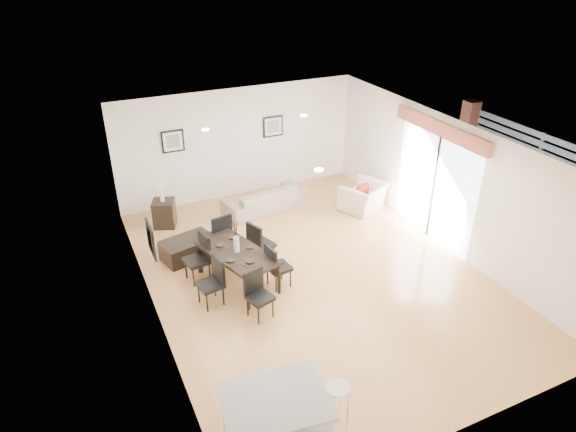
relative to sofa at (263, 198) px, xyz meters
name	(u,v)px	position (x,y,z in m)	size (l,w,h in m)	color
ground	(313,274)	(-0.17, -2.93, -0.28)	(8.00, 8.00, 0.00)	tan
wall_back	(239,143)	(-0.17, 1.07, 1.07)	(6.00, 0.04, 2.70)	white
wall_front	(471,355)	(-0.17, -6.93, 1.07)	(6.00, 0.04, 2.70)	white
wall_left	(149,250)	(-3.17, -2.93, 1.07)	(0.04, 8.00, 2.70)	white
wall_right	(446,183)	(2.83, -2.93, 1.07)	(0.04, 8.00, 2.70)	white
ceiling	(317,142)	(-0.17, -2.93, 2.42)	(6.00, 8.00, 0.02)	white
sofa	(263,198)	(0.00, 0.00, 0.00)	(1.94, 0.76, 0.57)	gray
armchair	(363,197)	(2.17, -0.99, 0.04)	(1.00, 0.88, 0.65)	beige
courtyard_plant_a	(570,216)	(5.71, -3.80, 0.07)	(0.64, 0.56, 0.72)	#2E4F22
courtyard_plant_b	(478,182)	(5.27, -1.47, 0.03)	(0.35, 0.35, 0.63)	#2E4F22
dining_table	(237,255)	(-1.58, -2.56, 0.33)	(1.26, 1.81, 0.68)	black
dining_chair_wnear	(214,279)	(-2.16, -2.96, 0.22)	(0.47, 0.47, 0.91)	black
dining_chair_wfar	(200,255)	(-2.16, -2.14, 0.24)	(0.49, 0.49, 0.94)	black
dining_chair_enear	(275,264)	(-1.00, -2.98, 0.21)	(0.44, 0.44, 0.88)	black
dining_chair_efar	(259,242)	(-1.00, -2.18, 0.24)	(0.54, 0.54, 0.94)	black
dining_chair_head	(257,291)	(-1.60, -3.58, 0.20)	(0.48, 0.48, 0.87)	black
dining_chair_foot	(220,233)	(-1.57, -1.55, 0.25)	(0.48, 0.48, 0.96)	black
vase	(236,240)	(-1.58, -2.56, 0.65)	(0.78, 1.22, 0.64)	white
coffee_table	(188,248)	(-2.20, -1.30, -0.08)	(1.02, 0.61, 0.41)	black
side_table	(164,213)	(-2.32, 0.20, 0.03)	(0.46, 0.46, 0.62)	black
table_lamp	(161,190)	(-2.32, 0.20, 0.60)	(0.22, 0.22, 0.41)	white
cushion	(363,191)	(2.08, -1.09, 0.25)	(0.32, 0.10, 0.32)	#AD1D16
kitchen_island	(275,424)	(-2.40, -6.16, 0.17)	(1.40, 1.15, 0.89)	silver
bar_stool	(338,392)	(-1.52, -6.16, 0.31)	(0.32, 0.32, 0.69)	white
framed_print_back_left	(173,141)	(-1.77, 1.04, 1.37)	(0.52, 0.04, 0.52)	black
framed_print_back_right	(273,126)	(0.73, 1.04, 1.37)	(0.52, 0.04, 0.52)	black
framed_print_left_wall	(151,239)	(-3.14, -3.13, 1.37)	(0.04, 0.52, 0.52)	black
sliding_door	(437,164)	(2.78, -2.63, 1.38)	(0.12, 2.70, 2.57)	white
courtyard	(522,163)	(5.99, -2.06, 0.64)	(6.00, 6.00, 2.00)	gray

